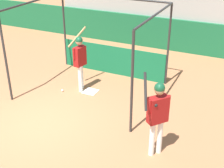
{
  "coord_description": "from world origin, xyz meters",
  "views": [
    {
      "loc": [
        4.98,
        -5.73,
        4.86
      ],
      "look_at": [
        1.69,
        1.19,
        1.04
      ],
      "focal_mm": 50.0,
      "sensor_mm": 36.0,
      "label": 1
    }
  ],
  "objects": [
    {
      "name": "baseball",
      "position": [
        -0.46,
        1.86,
        0.04
      ],
      "size": [
        0.07,
        0.07,
        0.07
      ],
      "color": "white",
      "rests_on": "ground"
    },
    {
      "name": "ground_plane",
      "position": [
        0.0,
        0.0,
        0.0
      ],
      "size": [
        60.0,
        60.0,
        0.0
      ],
      "primitive_type": "plane",
      "color": "#9E6642"
    },
    {
      "name": "home_plate",
      "position": [
        0.4,
        2.24,
        0.01
      ],
      "size": [
        0.44,
        0.44,
        0.02
      ],
      "color": "white",
      "rests_on": "ground"
    },
    {
      "name": "batting_cage",
      "position": [
        0.44,
        3.32,
        1.16
      ],
      "size": [
        4.13,
        3.26,
        2.82
      ],
      "color": "#282828",
      "rests_on": "ground"
    },
    {
      "name": "outfield_wall",
      "position": [
        0.0,
        7.25,
        0.7
      ],
      "size": [
        24.0,
        0.12,
        1.41
      ],
      "color": "#196038",
      "rests_on": "ground"
    },
    {
      "name": "player_waiting",
      "position": [
        3.33,
        0.12,
        1.16
      ],
      "size": [
        0.6,
        0.78,
        2.13
      ],
      "rotation": [
        0.0,
        0.0,
        -2.25
      ],
      "color": "white",
      "rests_on": "ground"
    },
    {
      "name": "player_batter",
      "position": [
        0.04,
        2.25,
        1.14
      ],
      "size": [
        0.56,
        0.92,
        2.0
      ],
      "rotation": [
        0.0,
        0.0,
        1.39
      ],
      "color": "white",
      "rests_on": "ground"
    }
  ]
}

